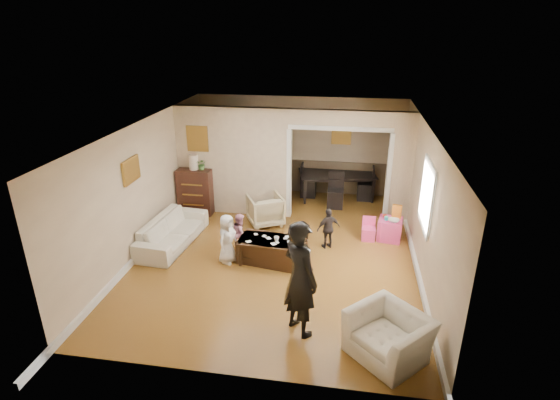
% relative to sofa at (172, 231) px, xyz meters
% --- Properties ---
extents(floor, '(7.00, 7.00, 0.00)m').
position_rel_sofa_xyz_m(floor, '(2.26, 0.05, -0.29)').
color(floor, '#A3712A').
rests_on(floor, ground).
extents(partition_left, '(2.75, 0.18, 2.60)m').
position_rel_sofa_xyz_m(partition_left, '(0.89, 1.85, 1.01)').
color(partition_left, beige).
rests_on(partition_left, ground).
extents(partition_right, '(0.55, 0.18, 2.60)m').
position_rel_sofa_xyz_m(partition_right, '(4.74, 1.85, 1.01)').
color(partition_right, beige).
rests_on(partition_right, ground).
extents(partition_header, '(2.22, 0.18, 0.35)m').
position_rel_sofa_xyz_m(partition_header, '(3.36, 1.85, 2.13)').
color(partition_header, beige).
rests_on(partition_header, partition_right).
extents(window_pane, '(0.03, 0.95, 1.10)m').
position_rel_sofa_xyz_m(window_pane, '(4.99, -0.35, 1.26)').
color(window_pane, white).
rests_on(window_pane, ground).
extents(framed_art_partition, '(0.45, 0.03, 0.55)m').
position_rel_sofa_xyz_m(framed_art_partition, '(0.06, 1.75, 1.56)').
color(framed_art_partition, brown).
rests_on(framed_art_partition, partition_left).
extents(framed_art_sofa_wall, '(0.03, 0.55, 0.40)m').
position_rel_sofa_xyz_m(framed_art_sofa_wall, '(-0.45, -0.55, 1.51)').
color(framed_art_sofa_wall, brown).
extents(framed_art_alcove, '(0.45, 0.03, 0.55)m').
position_rel_sofa_xyz_m(framed_art_alcove, '(3.36, 3.49, 1.41)').
color(framed_art_alcove, brown).
extents(sofa, '(0.96, 2.07, 0.59)m').
position_rel_sofa_xyz_m(sofa, '(0.00, 0.00, 0.00)').
color(sofa, '#EFE8CE').
rests_on(sofa, ground).
extents(armchair_back, '(1.01, 1.02, 0.70)m').
position_rel_sofa_xyz_m(armchair_back, '(1.75, 1.29, 0.06)').
color(armchair_back, tan).
rests_on(armchair_back, ground).
extents(armchair_front, '(1.36, 1.36, 0.67)m').
position_rel_sofa_xyz_m(armchair_front, '(4.28, -2.71, 0.04)').
color(armchair_front, '#EFE8CE').
rests_on(armchair_front, ground).
extents(dresser, '(0.82, 0.46, 1.13)m').
position_rel_sofa_xyz_m(dresser, '(-0.04, 1.64, 0.27)').
color(dresser, '#371610').
rests_on(dresser, ground).
extents(table_lamp, '(0.22, 0.22, 0.36)m').
position_rel_sofa_xyz_m(table_lamp, '(-0.04, 1.64, 1.01)').
color(table_lamp, beige).
rests_on(table_lamp, dresser).
extents(potted_plant, '(0.25, 0.21, 0.28)m').
position_rel_sofa_xyz_m(potted_plant, '(0.16, 1.64, 0.97)').
color(potted_plant, '#528039').
rests_on(potted_plant, dresser).
extents(coffee_table, '(1.37, 0.85, 0.48)m').
position_rel_sofa_xyz_m(coffee_table, '(2.21, -0.40, -0.05)').
color(coffee_table, '#382012').
rests_on(coffee_table, ground).
extents(coffee_cup, '(0.12, 0.12, 0.09)m').
position_rel_sofa_xyz_m(coffee_cup, '(2.31, -0.45, 0.23)').
color(coffee_cup, white).
rests_on(coffee_cup, coffee_table).
extents(play_table, '(0.56, 0.56, 0.47)m').
position_rel_sofa_xyz_m(play_table, '(4.55, 0.95, -0.06)').
color(play_table, '#DD3A83').
rests_on(play_table, ground).
extents(cereal_box, '(0.21, 0.10, 0.30)m').
position_rel_sofa_xyz_m(cereal_box, '(4.67, 1.05, 0.32)').
color(cereal_box, gold).
rests_on(cereal_box, play_table).
extents(cyan_cup, '(0.08, 0.08, 0.08)m').
position_rel_sofa_xyz_m(cyan_cup, '(4.45, 0.90, 0.21)').
color(cyan_cup, '#2AD2D5').
rests_on(cyan_cup, play_table).
extents(toy_block, '(0.09, 0.07, 0.05)m').
position_rel_sofa_xyz_m(toy_block, '(4.43, 1.07, 0.20)').
color(toy_block, red).
rests_on(toy_block, play_table).
extents(play_bowl, '(0.27, 0.27, 0.06)m').
position_rel_sofa_xyz_m(play_bowl, '(4.60, 0.83, 0.20)').
color(play_bowl, silver).
rests_on(play_bowl, play_table).
extents(dining_table, '(2.14, 1.47, 0.69)m').
position_rel_sofa_xyz_m(dining_table, '(3.31, 3.20, 0.05)').
color(dining_table, black).
rests_on(dining_table, ground).
extents(adult_person, '(0.79, 0.79, 1.85)m').
position_rel_sofa_xyz_m(adult_person, '(2.98, -2.37, 0.63)').
color(adult_person, black).
rests_on(adult_person, ground).
extents(child_kneel_a, '(0.46, 0.57, 1.00)m').
position_rel_sofa_xyz_m(child_kneel_a, '(1.36, -0.55, 0.21)').
color(child_kneel_a, white).
rests_on(child_kneel_a, ground).
extents(child_kneel_b, '(0.38, 0.46, 0.83)m').
position_rel_sofa_xyz_m(child_kneel_b, '(1.51, -0.10, 0.12)').
color(child_kneel_b, pink).
rests_on(child_kneel_b, ground).
extents(child_toddler, '(0.55, 0.45, 0.88)m').
position_rel_sofa_xyz_m(child_toddler, '(3.26, 0.35, 0.15)').
color(child_toddler, black).
rests_on(child_toddler, ground).
extents(craft_papers, '(0.89, 0.47, 0.00)m').
position_rel_sofa_xyz_m(craft_papers, '(2.21, -0.39, 0.19)').
color(craft_papers, white).
rests_on(craft_papers, coffee_table).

